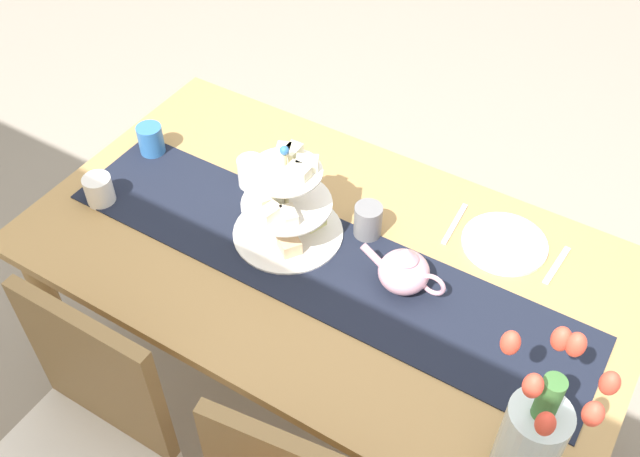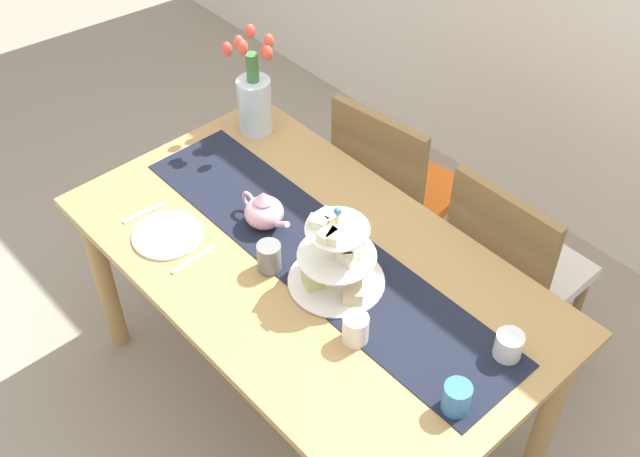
# 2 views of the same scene
# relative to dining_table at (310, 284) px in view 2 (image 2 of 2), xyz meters

# --- Properties ---
(ground_plane) EXTENTS (8.00, 8.00, 0.00)m
(ground_plane) POSITION_rel_dining_table_xyz_m (0.00, 0.00, -0.66)
(ground_plane) COLOR gray
(dining_table) EXTENTS (1.62, 0.92, 0.77)m
(dining_table) POSITION_rel_dining_table_xyz_m (0.00, 0.00, 0.00)
(dining_table) COLOR tan
(dining_table) RESTS_ON ground_plane
(chair_left) EXTENTS (0.47, 0.47, 0.91)m
(chair_left) POSITION_rel_dining_table_xyz_m (-0.28, 0.69, -0.16)
(chair_left) COLOR olive
(chair_left) RESTS_ON ground_plane
(chair_right) EXTENTS (0.42, 0.42, 0.91)m
(chair_right) POSITION_rel_dining_table_xyz_m (0.32, 0.69, -0.16)
(chair_right) COLOR olive
(chair_right) RESTS_ON ground_plane
(table_runner) EXTENTS (1.47, 0.33, 0.00)m
(table_runner) POSITION_rel_dining_table_xyz_m (0.00, 0.04, 0.11)
(table_runner) COLOR black
(table_runner) RESTS_ON dining_table
(tiered_cake_stand) EXTENTS (0.30, 0.30, 0.30)m
(tiered_cake_stand) POSITION_rel_dining_table_xyz_m (0.13, -0.00, 0.21)
(tiered_cake_stand) COLOR beige
(tiered_cake_stand) RESTS_ON table_runner
(teapot) EXTENTS (0.24, 0.13, 0.14)m
(teapot) POSITION_rel_dining_table_xyz_m (-0.22, 0.00, 0.17)
(teapot) COLOR #E5A8BC
(teapot) RESTS_ON table_runner
(tulip_vase) EXTENTS (0.21, 0.16, 0.42)m
(tulip_vase) POSITION_rel_dining_table_xyz_m (-0.65, 0.31, 0.26)
(tulip_vase) COLOR silver
(tulip_vase) RESTS_ON dining_table
(cream_jug) EXTENTS (0.08, 0.08, 0.08)m
(cream_jug) POSITION_rel_dining_table_xyz_m (0.65, 0.17, 0.15)
(cream_jug) COLOR white
(cream_jug) RESTS_ON dining_table
(dinner_plate_left) EXTENTS (0.23, 0.23, 0.01)m
(dinner_plate_left) POSITION_rel_dining_table_xyz_m (-0.39, -0.27, 0.11)
(dinner_plate_left) COLOR white
(dinner_plate_left) RESTS_ON dining_table
(fork_left) EXTENTS (0.03, 0.15, 0.01)m
(fork_left) POSITION_rel_dining_table_xyz_m (-0.54, -0.27, 0.11)
(fork_left) COLOR silver
(fork_left) RESTS_ON dining_table
(knife_left) EXTENTS (0.02, 0.17, 0.01)m
(knife_left) POSITION_rel_dining_table_xyz_m (-0.25, -0.27, 0.11)
(knife_left) COLOR silver
(knife_left) RESTS_ON dining_table
(mug_grey) EXTENTS (0.08, 0.08, 0.09)m
(mug_grey) POSITION_rel_dining_table_xyz_m (-0.06, -0.11, 0.16)
(mug_grey) COLOR slate
(mug_grey) RESTS_ON table_runner
(mug_white_text) EXTENTS (0.08, 0.08, 0.09)m
(mug_white_text) POSITION_rel_dining_table_xyz_m (0.32, -0.11, 0.16)
(mug_white_text) COLOR white
(mug_white_text) RESTS_ON dining_table
(mug_orange) EXTENTS (0.08, 0.08, 0.09)m
(mug_orange) POSITION_rel_dining_table_xyz_m (0.67, -0.08, 0.16)
(mug_orange) COLOR #3370B7
(mug_orange) RESTS_ON dining_table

